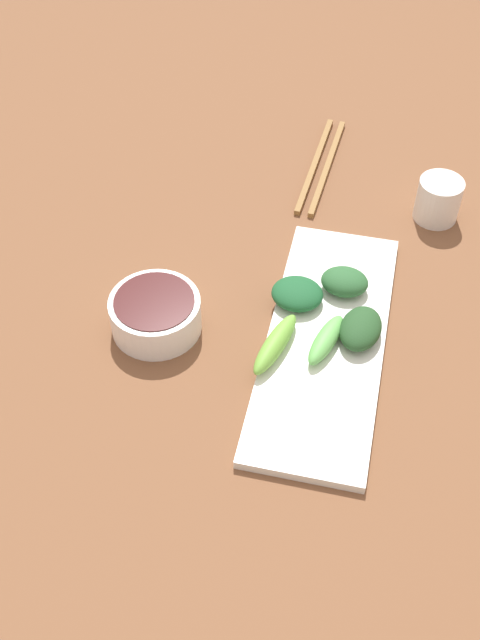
% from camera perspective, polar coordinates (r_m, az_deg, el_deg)
% --- Properties ---
extents(tabletop, '(2.10, 2.10, 0.02)m').
position_cam_1_polar(tabletop, '(0.93, 1.70, -1.45)').
color(tabletop, brown).
rests_on(tabletop, ground).
extents(sauce_bowl, '(0.11, 0.11, 0.05)m').
position_cam_1_polar(sauce_bowl, '(0.91, -6.29, 0.56)').
color(sauce_bowl, white).
rests_on(sauce_bowl, tabletop).
extents(serving_plate, '(0.14, 0.37, 0.01)m').
position_cam_1_polar(serving_plate, '(0.91, 6.34, -1.76)').
color(serving_plate, white).
rests_on(serving_plate, tabletop).
extents(broccoli_leafy_0, '(0.06, 0.08, 0.03)m').
position_cam_1_polar(broccoli_leafy_0, '(0.90, 8.93, -0.63)').
color(broccoli_leafy_0, '#234A24').
rests_on(broccoli_leafy_0, serving_plate).
extents(broccoli_leafy_1, '(0.06, 0.05, 0.03)m').
position_cam_1_polar(broccoli_leafy_1, '(0.95, 7.76, 2.83)').
color(broccoli_leafy_1, '#295D30').
rests_on(broccoli_leafy_1, serving_plate).
extents(broccoli_stalk_2, '(0.05, 0.09, 0.02)m').
position_cam_1_polar(broccoli_stalk_2, '(0.89, 6.39, -1.47)').
color(broccoli_stalk_2, '#62B756').
rests_on(broccoli_stalk_2, serving_plate).
extents(broccoli_stalk_3, '(0.05, 0.10, 0.02)m').
position_cam_1_polar(broccoli_stalk_3, '(0.88, 2.63, -1.78)').
color(broccoli_stalk_3, '#6CAD3D').
rests_on(broccoli_stalk_3, serving_plate).
extents(broccoli_leafy_4, '(0.06, 0.06, 0.02)m').
position_cam_1_polar(broccoli_leafy_4, '(0.93, 4.26, 1.95)').
color(broccoli_leafy_4, '#1B552D').
rests_on(broccoli_leafy_4, serving_plate).
extents(chopsticks, '(0.04, 0.23, 0.01)m').
position_cam_1_polar(chopsticks, '(1.16, 6.03, 11.31)').
color(chopsticks, olive).
rests_on(chopsticks, tabletop).
extents(tea_cup, '(0.06, 0.06, 0.06)m').
position_cam_1_polar(tea_cup, '(1.09, 14.49, 8.63)').
color(tea_cup, silver).
rests_on(tea_cup, tabletop).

